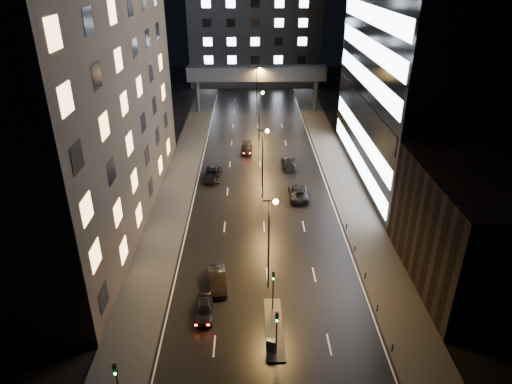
% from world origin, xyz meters
% --- Properties ---
extents(ground, '(160.00, 160.00, 0.00)m').
position_xyz_m(ground, '(0.00, 40.00, 0.00)').
color(ground, black).
rests_on(ground, ground).
extents(sidewalk_left, '(5.00, 110.00, 0.15)m').
position_xyz_m(sidewalk_left, '(-12.50, 35.00, 0.07)').
color(sidewalk_left, '#383533').
rests_on(sidewalk_left, ground).
extents(sidewalk_right, '(5.00, 110.00, 0.15)m').
position_xyz_m(sidewalk_right, '(12.50, 35.00, 0.07)').
color(sidewalk_right, '#383533').
rests_on(sidewalk_right, ground).
extents(building_left, '(15.00, 48.00, 40.00)m').
position_xyz_m(building_left, '(-22.50, 24.00, 20.00)').
color(building_left, '#2D2319').
rests_on(building_left, ground).
extents(building_right_low, '(10.00, 18.00, 12.00)m').
position_xyz_m(building_right_low, '(20.00, 9.00, 6.00)').
color(building_right_low, black).
rests_on(building_right_low, ground).
extents(building_right_glass, '(20.00, 36.00, 45.00)m').
position_xyz_m(building_right_glass, '(25.00, 36.00, 22.50)').
color(building_right_glass, black).
rests_on(building_right_glass, ground).
extents(building_far, '(34.00, 14.00, 25.00)m').
position_xyz_m(building_far, '(0.00, 98.00, 12.50)').
color(building_far, '#333335').
rests_on(building_far, ground).
extents(skybridge, '(30.00, 3.00, 10.00)m').
position_xyz_m(skybridge, '(0.00, 70.00, 8.34)').
color(skybridge, '#333335').
rests_on(skybridge, ground).
extents(median_island, '(1.60, 8.00, 0.15)m').
position_xyz_m(median_island, '(0.30, 2.00, 0.07)').
color(median_island, '#383533').
rests_on(median_island, ground).
extents(traffic_signal_near, '(0.28, 0.34, 4.40)m').
position_xyz_m(traffic_signal_near, '(0.30, 4.49, 3.09)').
color(traffic_signal_near, black).
rests_on(traffic_signal_near, median_island).
extents(traffic_signal_far, '(0.28, 0.34, 4.40)m').
position_xyz_m(traffic_signal_far, '(0.30, -1.01, 3.09)').
color(traffic_signal_far, black).
rests_on(traffic_signal_far, median_island).
extents(traffic_signal_corner, '(0.28, 0.34, 4.40)m').
position_xyz_m(traffic_signal_corner, '(-11.50, -6.01, 2.94)').
color(traffic_signal_corner, black).
rests_on(traffic_signal_corner, ground).
extents(bollard_row, '(0.12, 25.12, 0.90)m').
position_xyz_m(bollard_row, '(10.20, 6.50, 0.45)').
color(bollard_row, black).
rests_on(bollard_row, ground).
extents(streetlight_near, '(1.45, 0.50, 10.15)m').
position_xyz_m(streetlight_near, '(0.16, 8.00, 6.50)').
color(streetlight_near, black).
rests_on(streetlight_near, ground).
extents(streetlight_mid_a, '(1.45, 0.50, 10.15)m').
position_xyz_m(streetlight_mid_a, '(0.16, 28.00, 6.50)').
color(streetlight_mid_a, black).
rests_on(streetlight_mid_a, ground).
extents(streetlight_mid_b, '(1.45, 0.50, 10.15)m').
position_xyz_m(streetlight_mid_b, '(0.16, 48.00, 6.50)').
color(streetlight_mid_b, black).
rests_on(streetlight_mid_b, ground).
extents(streetlight_far, '(1.45, 0.50, 10.15)m').
position_xyz_m(streetlight_far, '(0.16, 68.00, 6.50)').
color(streetlight_far, black).
rests_on(streetlight_far, ground).
extents(car_away_a, '(1.88, 4.16, 1.39)m').
position_xyz_m(car_away_a, '(-6.18, 3.91, 0.69)').
color(car_away_a, black).
rests_on(car_away_a, ground).
extents(car_away_b, '(2.27, 5.04, 1.61)m').
position_xyz_m(car_away_b, '(-5.18, 8.26, 0.80)').
color(car_away_b, black).
rests_on(car_away_b, ground).
extents(car_away_c, '(2.88, 5.66, 1.53)m').
position_xyz_m(car_away_c, '(-7.44, 34.31, 0.77)').
color(car_away_c, black).
rests_on(car_away_c, ground).
extents(car_away_d, '(2.00, 4.69, 1.35)m').
position_xyz_m(car_away_d, '(-2.17, 45.23, 0.67)').
color(car_away_d, black).
rests_on(car_away_d, ground).
extents(car_toward_a, '(2.67, 5.65, 1.56)m').
position_xyz_m(car_toward_a, '(5.09, 27.88, 0.78)').
color(car_toward_a, black).
rests_on(car_toward_a, ground).
extents(car_toward_b, '(2.26, 5.52, 1.60)m').
position_xyz_m(car_toward_b, '(4.64, 38.73, 0.80)').
color(car_toward_b, black).
rests_on(car_toward_b, ground).
extents(utility_cabinet, '(0.87, 0.70, 1.15)m').
position_xyz_m(utility_cabinet, '(-0.10, -0.71, 0.73)').
color(utility_cabinet, '#515053').
rests_on(utility_cabinet, median_island).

